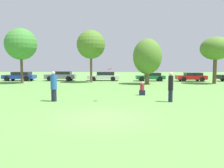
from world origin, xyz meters
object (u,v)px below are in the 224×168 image
object	(u,v)px
bystander_sitting	(142,89)
tree_1	(91,45)
parked_car_blue	(20,76)
parked_car_red	(191,77)
tree_0	(21,44)
parked_car_grey	(61,76)
parked_car_green	(151,76)
parked_car_white	(104,76)
person_thrower	(54,86)
frisbee	(110,69)
tree_3	(216,49)
person_catcher	(171,87)
tree_2	(147,57)

from	to	relation	value
bystander_sitting	tree_1	world-z (taller)	tree_1
parked_car_blue	parked_car_red	xyz separation A→B (m)	(23.36, -0.20, -0.05)
tree_0	parked_car_grey	bearing A→B (deg)	52.17
parked_car_green	parked_car_grey	bearing A→B (deg)	-0.69
parked_car_white	parked_car_red	world-z (taller)	parked_car_white
tree_1	parked_car_blue	xyz separation A→B (m)	(-10.15, 2.62, -4.02)
person_thrower	parked_car_blue	distance (m)	19.98
tree_1	parked_car_green	world-z (taller)	tree_1
frisbee	tree_1	bearing A→B (deg)	100.88
tree_1	parked_car_green	bearing A→B (deg)	19.41
frisbee	parked_car_grey	world-z (taller)	frisbee
parked_car_blue	parked_car_green	xyz separation A→B (m)	(17.97, 0.14, -0.05)
bystander_sitting	parked_car_blue	bearing A→B (deg)	136.38
parked_car_grey	tree_1	bearing A→B (deg)	147.64
bystander_sitting	parked_car_white	bearing A→B (deg)	103.70
bystander_sitting	parked_car_green	bearing A→B (deg)	79.54
parked_car_blue	frisbee	bearing A→B (deg)	126.10
frisbee	tree_1	xyz separation A→B (m)	(-2.87, 14.94, 2.72)
frisbee	tree_3	bearing A→B (deg)	48.63
tree_1	parked_car_red	bearing A→B (deg)	10.34
tree_3	parked_car_white	xyz separation A→B (m)	(-13.16, 4.79, -3.41)
parked_car_grey	parked_car_white	distance (m)	5.95
person_thrower	parked_car_grey	distance (m)	18.14
frisbee	bystander_sitting	distance (m)	4.06
parked_car_blue	parked_car_red	world-z (taller)	parked_car_blue
person_thrower	bystander_sitting	bearing A→B (deg)	28.17
bystander_sitting	parked_car_grey	size ratio (longest dim) A/B	0.24
person_catcher	bystander_sitting	distance (m)	3.36
person_catcher	parked_car_green	size ratio (longest dim) A/B	0.46
tree_0	parked_car_green	world-z (taller)	tree_0
person_thrower	parked_car_red	size ratio (longest dim) A/B	0.47
person_thrower	tree_2	distance (m)	14.68
parked_car_grey	parked_car_green	size ratio (longest dim) A/B	1.06
tree_0	parked_car_white	world-z (taller)	tree_0
person_catcher	parked_car_red	bearing A→B (deg)	-110.80
person_thrower	parked_car_green	world-z (taller)	person_thrower
tree_2	tree_3	world-z (taller)	tree_3
tree_2	parked_car_red	distance (m)	8.45
person_catcher	parked_car_white	distance (m)	18.81
parked_car_blue	tree_3	bearing A→B (deg)	169.80
tree_1	parked_car_grey	xyz separation A→B (m)	(-4.51, 2.80, -3.99)
tree_0	tree_2	size ratio (longest dim) A/B	1.25
frisbee	parked_car_blue	size ratio (longest dim) A/B	0.07
bystander_sitting	tree_1	size ratio (longest dim) A/B	0.16
parked_car_white	parked_car_green	size ratio (longest dim) A/B	1.11
tree_2	parked_car_blue	distance (m)	17.71
frisbee	parked_car_grey	bearing A→B (deg)	112.58
person_thrower	person_catcher	bearing A→B (deg)	0.00
person_thrower	bystander_sitting	size ratio (longest dim) A/B	1.81
parked_car_white	tree_1	bearing A→B (deg)	65.17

